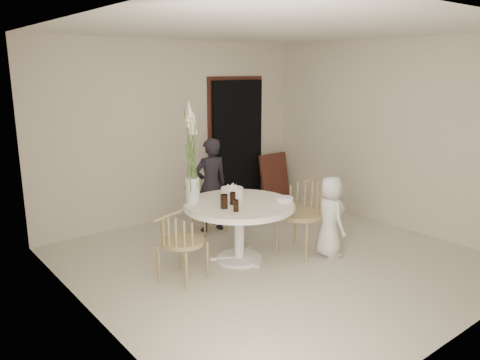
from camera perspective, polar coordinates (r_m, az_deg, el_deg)
ground at (r=5.84m, az=4.19°, el=-9.59°), size 4.50×4.50×0.00m
room_shell at (r=5.42m, az=4.48°, el=6.40°), size 4.50×4.50×4.50m
doorway at (r=7.88m, az=-0.37°, el=4.44°), size 1.00×0.10×2.10m
door_trim at (r=7.91m, az=-0.55°, el=4.90°), size 1.12×0.03×2.22m
table at (r=5.59m, az=-0.10°, el=-3.88°), size 1.33×1.33×0.73m
picture_frame at (r=8.23m, az=4.25°, el=0.30°), size 0.64×0.23×0.84m
chair_far at (r=6.73m, az=-4.25°, el=-1.93°), size 0.46×0.49×0.77m
chair_right at (r=5.99m, az=8.14°, el=-3.01°), size 0.62×0.59×0.93m
chair_left at (r=5.04m, az=-7.83°, el=-6.95°), size 0.58×0.56×0.82m
girl at (r=6.63m, az=-3.58°, el=-0.62°), size 0.54×0.40×1.35m
boy at (r=5.87m, az=10.95°, el=-4.41°), size 0.46×0.57×1.01m
birthday_cake at (r=5.72m, az=-0.98°, el=-1.60°), size 0.27×0.27×0.18m
cola_tumbler_a at (r=5.33m, az=-2.04°, el=-2.61°), size 0.08×0.08×0.15m
cola_tumbler_b at (r=5.20m, az=-0.49°, el=-3.14°), size 0.08×0.08×0.13m
cola_tumbler_c at (r=5.30m, az=-1.92°, el=-2.63°), size 0.09×0.09×0.17m
cola_tumbler_d at (r=5.46m, az=-0.89°, el=-2.25°), size 0.09×0.09×0.15m
plate_stack at (r=5.63m, az=5.48°, el=-2.33°), size 0.20×0.20×0.05m
flower_vase at (r=5.44m, az=-5.90°, el=2.67°), size 0.16×0.16×1.21m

